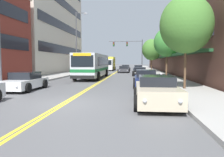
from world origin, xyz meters
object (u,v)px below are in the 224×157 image
Objects in this scene: car_slate_blue_parked_right_end at (138,68)px; street_tree_right_mid at (167,43)px; car_red_parked_left_far at (94,69)px; fire_hydrant at (161,77)px; car_dark_grey_moving_lead at (124,69)px; car_charcoal_moving_second at (126,68)px; car_champagne_parked_right_foreground at (156,91)px; street_lamp_left_near at (2,13)px; city_bus at (93,65)px; car_navy_parked_right_far at (146,79)px; street_lamp_left_far at (78,39)px; street_tree_right_near at (186,25)px; street_tree_right_far at (152,50)px; box_truck at (109,64)px; car_black_parked_right_mid at (140,72)px; traffic_signal_mast at (131,49)px; car_white_parked_left_near at (25,82)px.

street_tree_right_mid is (3.22, -18.31, 3.88)m from car_slate_blue_parked_right_end.
car_red_parked_left_far is 23.99m from fire_hydrant.
car_charcoal_moving_second is at bearing 90.06° from car_dark_grey_moving_lead.
fire_hydrant is (1.50, 10.23, -0.06)m from car_champagne_parked_right_foreground.
street_lamp_left_near reaches higher than car_red_parked_left_far.
street_tree_right_mid is (11.89, -13.62, 3.89)m from car_red_parked_left_far.
car_slate_blue_parked_right_end reaches higher than car_dark_grey_moving_lead.
city_bus is at bearing -102.60° from car_dark_grey_moving_lead.
car_navy_parked_right_far is 0.48× the size of street_lamp_left_far.
street_lamp_left_near reaches higher than street_tree_right_mid.
city_bus reaches higher than car_champagne_parked_right_foreground.
street_tree_right_far is (-0.21, 26.19, -0.28)m from street_tree_right_near.
street_lamp_left_near is at bearing -105.74° from car_slate_blue_parked_right_end.
box_truck reaches higher than car_navy_parked_right_far.
car_charcoal_moving_second is at bearing 98.70° from car_black_parked_right_mid.
street_lamp_left_near reaches higher than car_slate_blue_parked_right_end.
city_bus is 1.23× the size of street_lamp_left_far.
traffic_signal_mast is at bearing 79.76° from car_dark_grey_moving_lead.
car_black_parked_right_mid is 9.33m from car_dark_grey_moving_lead.
street_lamp_left_far is (-6.66, -17.49, 4.84)m from car_charcoal_moving_second.
car_red_parked_left_far is 29.19m from street_tree_right_near.
car_black_parked_right_mid is 0.50× the size of street_lamp_left_near.
car_red_parked_left_far is 9.86m from car_slate_blue_parked_right_end.
car_champagne_parked_right_foreground is 0.48× the size of street_lamp_left_far.
street_tree_right_mid reaches higher than car_champagne_parked_right_foreground.
city_bus is 1.91× the size of street_tree_right_far.
car_slate_blue_parked_right_end is at bearing 93.40° from fire_hydrant.
car_navy_parked_right_far reaches higher than car_dark_grey_moving_lead.
traffic_signal_mast is at bearing 77.20° from street_lamp_left_near.
car_red_parked_left_far reaches higher than car_dark_grey_moving_lead.
traffic_signal_mast is at bearing 104.28° from street_tree_right_mid.
traffic_signal_mast is 32.43m from street_tree_right_near.
car_slate_blue_parked_right_end is at bearing 89.96° from car_navy_parked_right_far.
box_truck is 31.05m from fire_hydrant.
box_truck is at bearing 136.57° from street_tree_right_far.
street_lamp_left_far is 11.27× the size of fire_hydrant.
car_champagne_parked_right_foreground is at bearing -89.89° from car_slate_blue_parked_right_end.
street_tree_right_mid is at bearing 87.14° from street_tree_right_near.
fire_hydrant is (4.39, -29.69, -0.03)m from car_charcoal_moving_second.
car_champagne_parked_right_foreground is at bearing -87.38° from traffic_signal_mast.
fire_hydrant is at bearing -47.81° from street_lamp_left_far.
street_lamp_left_far is (-0.05, 19.25, 0.33)m from street_lamp_left_near.
box_truck is at bearing 99.67° from car_champagne_parked_right_foreground.
car_red_parked_left_far is 0.68× the size of box_truck.
car_champagne_parked_right_foreground is 24.84m from street_lamp_left_far.
city_bus is 15.58m from car_red_parked_left_far.
car_black_parked_right_mid is at bearing 63.52° from car_white_parked_left_near.
car_black_parked_right_mid is at bearing -90.35° from car_slate_blue_parked_right_end.
traffic_signal_mast reaches higher than city_bus.
car_white_parked_left_near is 18.50m from street_lamp_left_far.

